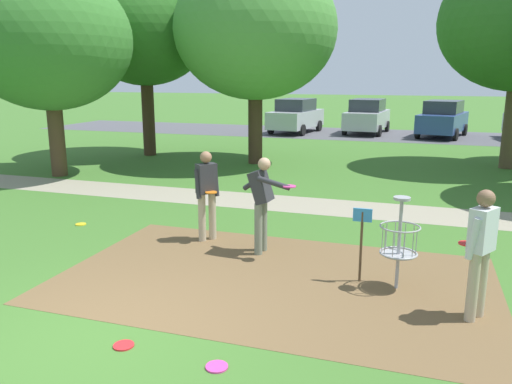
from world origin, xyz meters
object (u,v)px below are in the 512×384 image
object	(u,v)px
frisbee_far_right	(217,367)
tree_mid_right	(255,30)
disc_golf_basket	(395,239)
frisbee_near_basket	(124,345)
frisbee_mid_grass	(81,224)
parked_car_leftmost	(296,116)
tree_mid_center	(144,29)
tree_near_left	(48,40)
parked_car_center_left	(367,116)
parked_car_center_right	(443,119)
player_foreground_watching	(207,191)
player_waiting_left	(262,199)
player_throwing	(481,247)

from	to	relation	value
frisbee_far_right	tree_mid_right	xyz separation A→B (m)	(-3.69, 12.55, 4.57)
disc_golf_basket	tree_mid_right	xyz separation A→B (m)	(-5.36, 9.77, 3.83)
frisbee_near_basket	frisbee_mid_grass	size ratio (longest dim) A/B	1.10
tree_mid_right	parked_car_leftmost	xyz separation A→B (m)	(-1.00, 10.14, -3.66)
tree_mid_right	tree_mid_center	bearing A→B (deg)	173.62
disc_golf_basket	tree_near_left	bearing A→B (deg)	151.66
tree_near_left	tree_mid_center	xyz separation A→B (m)	(0.57, 4.63, 0.65)
parked_car_center_left	parked_car_center_right	xyz separation A→B (m)	(3.84, -0.48, 0.00)
tree_mid_center	parked_car_center_right	size ratio (longest dim) A/B	1.53
frisbee_near_basket	parked_car_center_left	distance (m)	23.49
player_foreground_watching	frisbee_near_basket	world-z (taller)	player_foreground_watching
disc_golf_basket	player_foreground_watching	xyz separation A→B (m)	(-3.50, 1.21, 0.21)
frisbee_mid_grass	player_waiting_left	bearing A→B (deg)	-6.13
disc_golf_basket	player_waiting_left	xyz separation A→B (m)	(-2.30, 0.85, 0.23)
player_waiting_left	parked_car_center_right	size ratio (longest dim) A/B	0.38
tree_near_left	disc_golf_basket	bearing A→B (deg)	-28.34
disc_golf_basket	tree_mid_right	bearing A→B (deg)	118.72
player_waiting_left	frisbee_mid_grass	distance (m)	4.29
frisbee_mid_grass	parked_car_center_right	distance (m)	20.51
disc_golf_basket	parked_car_center_left	bearing A→B (deg)	97.14
parked_car_center_left	tree_mid_right	bearing A→B (deg)	-104.05
tree_near_left	player_foreground_watching	bearing A→B (deg)	-32.48
disc_golf_basket	player_throwing	xyz separation A→B (m)	(1.07, -0.67, 0.21)
player_foreground_watching	tree_near_left	bearing A→B (deg)	147.52
frisbee_mid_grass	parked_car_leftmost	distance (m)	18.64
player_foreground_watching	tree_near_left	size ratio (longest dim) A/B	0.27
frisbee_near_basket	parked_car_leftmost	bearing A→B (deg)	98.77
player_waiting_left	parked_car_center_right	xyz separation A→B (m)	(3.54, 19.44, -0.06)
player_waiting_left	tree_mid_center	world-z (taller)	tree_mid_center
player_foreground_watching	tree_near_left	xyz separation A→B (m)	(-6.99, 4.45, 3.14)
player_foreground_watching	parked_car_center_right	distance (m)	19.66
player_waiting_left	tree_near_left	xyz separation A→B (m)	(-8.18, 4.80, 3.12)
frisbee_far_right	tree_near_left	distance (m)	12.87
player_throwing	frisbee_mid_grass	size ratio (longest dim) A/B	7.79
player_foreground_watching	tree_mid_center	distance (m)	11.74
parked_car_leftmost	parked_car_center_right	world-z (taller)	same
player_foreground_watching	tree_near_left	distance (m)	8.86
player_throwing	tree_near_left	distance (m)	13.54
frisbee_near_basket	frisbee_mid_grass	distance (m)	5.37
parked_car_leftmost	frisbee_far_right	bearing A→B (deg)	-78.33
disc_golf_basket	tree_mid_center	world-z (taller)	tree_mid_center
frisbee_mid_grass	tree_mid_right	xyz separation A→B (m)	(1.09, 8.48, 4.57)
frisbee_near_basket	tree_mid_right	xyz separation A→B (m)	(-2.49, 12.47, 4.57)
disc_golf_basket	parked_car_leftmost	xyz separation A→B (m)	(-6.35, 19.91, 0.17)
tree_mid_center	player_foreground_watching	bearing A→B (deg)	-54.73
frisbee_mid_grass	tree_mid_center	bearing A→B (deg)	111.09
disc_golf_basket	parked_car_center_right	distance (m)	20.33
parked_car_leftmost	parked_car_center_left	distance (m)	3.85
tree_near_left	parked_car_leftmost	size ratio (longest dim) A/B	1.41
player_foreground_watching	parked_car_center_left	xyz separation A→B (m)	(0.89, 19.56, -0.05)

